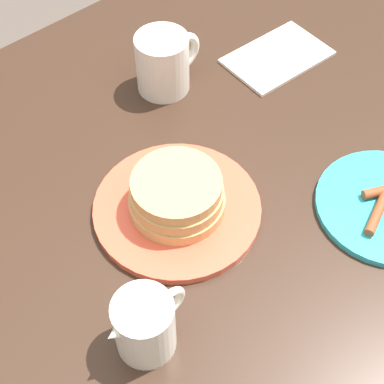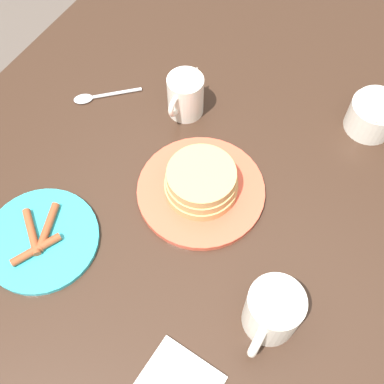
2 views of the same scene
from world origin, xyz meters
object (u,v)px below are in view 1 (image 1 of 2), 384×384
at_px(pancake_plate, 177,200).
at_px(coffee_mug, 164,62).
at_px(napkin, 277,57).
at_px(creamer_pitcher, 144,325).

distance_m(pancake_plate, coffee_mug, 0.26).
xyz_separation_m(pancake_plate, napkin, (0.35, 0.13, -0.02)).
bearing_deg(coffee_mug, napkin, -21.78).
height_order(pancake_plate, creamer_pitcher, creamer_pitcher).
bearing_deg(pancake_plate, creamer_pitcher, -141.52).
distance_m(coffee_mug, napkin, 0.21).
bearing_deg(napkin, creamer_pitcher, -152.91).
relative_size(creamer_pitcher, napkin, 0.61).
relative_size(coffee_mug, creamer_pitcher, 1.08).
relative_size(pancake_plate, coffee_mug, 1.95).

